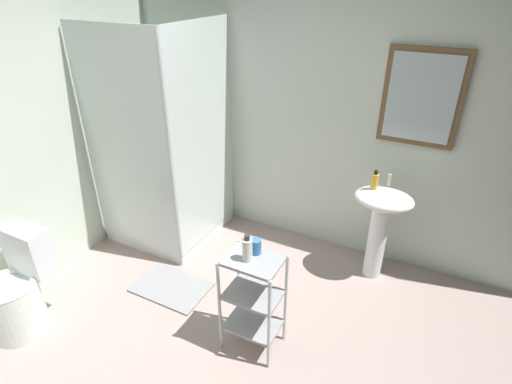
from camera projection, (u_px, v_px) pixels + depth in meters
name	position (u px, v px, depth m)	size (l,w,h in m)	color
ground_plane	(214.00, 382.00, 2.57)	(4.20, 4.20, 0.02)	#A58F89
wall_back	(324.00, 113.00, 3.41)	(4.20, 0.14, 2.50)	silver
shower_stall	(170.00, 195.00, 3.78)	(0.92, 0.92, 2.00)	white
pedestal_sink	(381.00, 217.00, 3.22)	(0.46, 0.37, 0.81)	white
sink_faucet	(389.00, 180.00, 3.18)	(0.03, 0.03, 0.10)	silver
toilet	(19.00, 292.00, 2.84)	(0.37, 0.49, 0.76)	white
storage_cart	(253.00, 296.00, 2.63)	(0.38, 0.28, 0.74)	silver
hand_soap_bottle	(375.00, 180.00, 3.13)	(0.05, 0.05, 0.15)	gold
lotion_bottle_white	(247.00, 249.00, 2.44)	(0.06, 0.06, 0.19)	white
rinse_cup	(256.00, 247.00, 2.52)	(0.07, 0.07, 0.10)	#3870B2
bath_mat	(172.00, 287.00, 3.32)	(0.60, 0.40, 0.02)	gray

